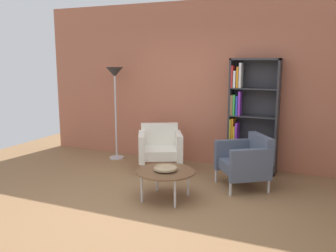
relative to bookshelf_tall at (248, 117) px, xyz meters
The scene contains 8 objects.
ground_plane 2.60m from the bookshelf_tall, 112.39° to the right, with size 8.32×8.32×0.00m, color olive.
brick_back_panel 1.09m from the bookshelf_tall, 167.05° to the left, with size 6.40×0.12×2.90m, color #B2664C.
bookshelf_tall is the anchor object (origin of this frame).
coffee_table_low 1.97m from the bookshelf_tall, 113.02° to the right, with size 0.80×0.80×0.40m.
decorative_bowl 1.96m from the bookshelf_tall, 113.02° to the right, with size 0.32×0.32×0.05m.
armchair_corner_red 1.57m from the bookshelf_tall, 157.34° to the right, with size 0.92×0.90×0.78m.
armchair_spare_guest 0.99m from the bookshelf_tall, 79.17° to the right, with size 0.93×0.95×0.78m.
floor_lamp_torchiere 2.52m from the bookshelf_tall, behind, with size 0.32×0.32×1.74m.
Camera 1 is at (2.13, -3.83, 1.89)m, focal length 39.09 mm.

